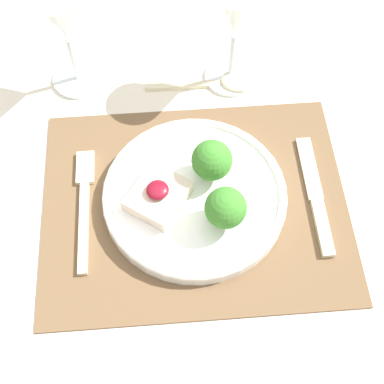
{
  "coord_description": "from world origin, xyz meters",
  "views": [
    {
      "loc": [
        -0.03,
        -0.34,
        1.37
      ],
      "look_at": [
        -0.0,
        0.01,
        0.77
      ],
      "focal_mm": 50.0,
      "sensor_mm": 36.0,
      "label": 1
    }
  ],
  "objects_px": {
    "knife": "(317,202)",
    "fork": "(84,200)",
    "wine_glass_far": "(63,22)",
    "dinner_plate": "(194,194)",
    "spoon": "(229,81)",
    "wine_glass_near": "(235,17)"
  },
  "relations": [
    {
      "from": "knife",
      "to": "fork",
      "type": "bearing_deg",
      "value": 177.65
    },
    {
      "from": "knife",
      "to": "wine_glass_far",
      "type": "distance_m",
      "value": 0.42
    },
    {
      "from": "fork",
      "to": "wine_glass_far",
      "type": "distance_m",
      "value": 0.24
    },
    {
      "from": "dinner_plate",
      "to": "knife",
      "type": "relative_size",
      "value": 1.34
    },
    {
      "from": "dinner_plate",
      "to": "spoon",
      "type": "xyz_separation_m",
      "value": [
        0.07,
        0.2,
        -0.01
      ]
    },
    {
      "from": "fork",
      "to": "knife",
      "type": "xyz_separation_m",
      "value": [
        0.31,
        -0.03,
        -0.0
      ]
    },
    {
      "from": "spoon",
      "to": "dinner_plate",
      "type": "bearing_deg",
      "value": -111.88
    },
    {
      "from": "spoon",
      "to": "wine_glass_near",
      "type": "xyz_separation_m",
      "value": [
        0.0,
        0.01,
        0.11
      ]
    },
    {
      "from": "dinner_plate",
      "to": "fork",
      "type": "xyz_separation_m",
      "value": [
        -0.14,
        0.01,
        -0.01
      ]
    },
    {
      "from": "spoon",
      "to": "wine_glass_far",
      "type": "xyz_separation_m",
      "value": [
        -0.23,
        0.03,
        0.11
      ]
    },
    {
      "from": "wine_glass_near",
      "to": "wine_glass_far",
      "type": "xyz_separation_m",
      "value": [
        -0.23,
        0.01,
        -0.0
      ]
    },
    {
      "from": "dinner_plate",
      "to": "fork",
      "type": "bearing_deg",
      "value": 176.13
    },
    {
      "from": "fork",
      "to": "spoon",
      "type": "distance_m",
      "value": 0.29
    },
    {
      "from": "knife",
      "to": "wine_glass_near",
      "type": "relative_size",
      "value": 1.08
    },
    {
      "from": "fork",
      "to": "spoon",
      "type": "xyz_separation_m",
      "value": [
        0.21,
        0.19,
        0.0
      ]
    },
    {
      "from": "fork",
      "to": "knife",
      "type": "distance_m",
      "value": 0.31
    },
    {
      "from": "dinner_plate",
      "to": "spoon",
      "type": "distance_m",
      "value": 0.21
    },
    {
      "from": "fork",
      "to": "wine_glass_far",
      "type": "bearing_deg",
      "value": 94.76
    },
    {
      "from": "wine_glass_near",
      "to": "wine_glass_far",
      "type": "distance_m",
      "value": 0.23
    },
    {
      "from": "dinner_plate",
      "to": "wine_glass_far",
      "type": "height_order",
      "value": "wine_glass_far"
    },
    {
      "from": "wine_glass_near",
      "to": "dinner_plate",
      "type": "bearing_deg",
      "value": -108.69
    },
    {
      "from": "spoon",
      "to": "knife",
      "type": "bearing_deg",
      "value": -69.72
    }
  ]
}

